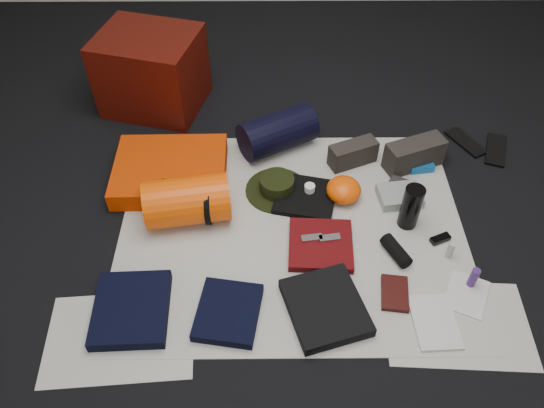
{
  "coord_description": "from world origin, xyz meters",
  "views": [
    {
      "loc": [
        -0.11,
        -1.59,
        1.9
      ],
      "look_at": [
        -0.09,
        0.07,
        0.1
      ],
      "focal_mm": 35.0,
      "sensor_mm": 36.0,
      "label": 1
    }
  ],
  "objects_px": {
    "sleeping_pad": "(171,171)",
    "water_bottle": "(411,207)",
    "red_cabinet": "(152,71)",
    "stuff_sack": "(187,201)",
    "navy_duffel": "(278,132)",
    "compact_camera": "(400,184)",
    "paperback_book": "(395,293)"
  },
  "relations": [
    {
      "from": "sleeping_pad",
      "to": "water_bottle",
      "type": "xyz_separation_m",
      "value": [
        1.14,
        -0.31,
        0.06
      ]
    },
    {
      "from": "red_cabinet",
      "to": "water_bottle",
      "type": "height_order",
      "value": "red_cabinet"
    },
    {
      "from": "red_cabinet",
      "to": "stuff_sack",
      "type": "xyz_separation_m",
      "value": [
        0.28,
        -0.91,
        -0.1
      ]
    },
    {
      "from": "navy_duffel",
      "to": "water_bottle",
      "type": "relative_size",
      "value": 1.73
    },
    {
      "from": "sleeping_pad",
      "to": "navy_duffel",
      "type": "relative_size",
      "value": 1.4
    },
    {
      "from": "stuff_sack",
      "to": "compact_camera",
      "type": "bearing_deg",
      "value": 10.6
    },
    {
      "from": "navy_duffel",
      "to": "compact_camera",
      "type": "relative_size",
      "value": 3.77
    },
    {
      "from": "compact_camera",
      "to": "paperback_book",
      "type": "relative_size",
      "value": 0.61
    },
    {
      "from": "water_bottle",
      "to": "paperback_book",
      "type": "height_order",
      "value": "water_bottle"
    },
    {
      "from": "stuff_sack",
      "to": "navy_duffel",
      "type": "xyz_separation_m",
      "value": [
        0.42,
        0.5,
        -0.01
      ]
    },
    {
      "from": "sleeping_pad",
      "to": "water_bottle",
      "type": "relative_size",
      "value": 2.42
    },
    {
      "from": "red_cabinet",
      "to": "stuff_sack",
      "type": "distance_m",
      "value": 0.95
    },
    {
      "from": "navy_duffel",
      "to": "water_bottle",
      "type": "distance_m",
      "value": 0.81
    },
    {
      "from": "sleeping_pad",
      "to": "stuff_sack",
      "type": "relative_size",
      "value": 1.43
    },
    {
      "from": "water_bottle",
      "to": "paperback_book",
      "type": "xyz_separation_m",
      "value": [
        -0.12,
        -0.4,
        -0.1
      ]
    },
    {
      "from": "stuff_sack",
      "to": "paperback_book",
      "type": "relative_size",
      "value": 2.27
    },
    {
      "from": "stuff_sack",
      "to": "paperback_book",
      "type": "distance_m",
      "value": 1.01
    },
    {
      "from": "navy_duffel",
      "to": "compact_camera",
      "type": "height_order",
      "value": "navy_duffel"
    },
    {
      "from": "paperback_book",
      "to": "compact_camera",
      "type": "bearing_deg",
      "value": 86.33
    },
    {
      "from": "stuff_sack",
      "to": "navy_duffel",
      "type": "distance_m",
      "value": 0.66
    },
    {
      "from": "sleeping_pad",
      "to": "stuff_sack",
      "type": "bearing_deg",
      "value": -66.1
    },
    {
      "from": "red_cabinet",
      "to": "compact_camera",
      "type": "relative_size",
      "value": 5.03
    },
    {
      "from": "stuff_sack",
      "to": "water_bottle",
      "type": "xyz_separation_m",
      "value": [
        1.02,
        -0.04,
        0.0
      ]
    },
    {
      "from": "navy_duffel",
      "to": "sleeping_pad",
      "type": "bearing_deg",
      "value": 174.81
    },
    {
      "from": "sleeping_pad",
      "to": "water_bottle",
      "type": "bearing_deg",
      "value": -15.26
    },
    {
      "from": "navy_duffel",
      "to": "stuff_sack",
      "type": "bearing_deg",
      "value": -158.85
    },
    {
      "from": "sleeping_pad",
      "to": "paperback_book",
      "type": "xyz_separation_m",
      "value": [
        1.02,
        -0.71,
        -0.04
      ]
    },
    {
      "from": "stuff_sack",
      "to": "compact_camera",
      "type": "relative_size",
      "value": 3.69
    },
    {
      "from": "sleeping_pad",
      "to": "water_bottle",
      "type": "distance_m",
      "value": 1.19
    },
    {
      "from": "navy_duffel",
      "to": "compact_camera",
      "type": "distance_m",
      "value": 0.69
    },
    {
      "from": "water_bottle",
      "to": "paperback_book",
      "type": "bearing_deg",
      "value": -107.18
    },
    {
      "from": "sleeping_pad",
      "to": "compact_camera",
      "type": "height_order",
      "value": "sleeping_pad"
    }
  ]
}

